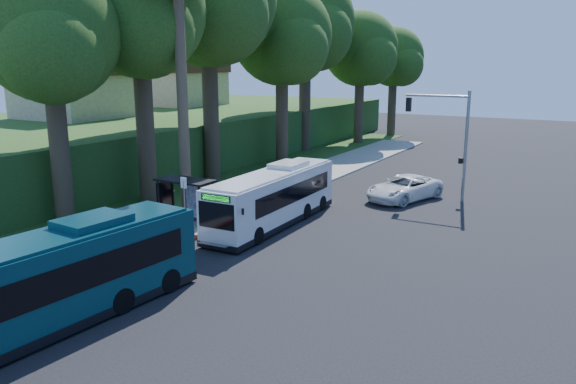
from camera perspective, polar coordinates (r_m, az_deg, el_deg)
The scene contains 18 objects.
ground at distance 29.86m, azimuth 3.94°, elevation -3.84°, with size 140.00×140.00×0.00m, color black.
sidewalk at distance 33.51m, azimuth -7.39°, elevation -1.94°, with size 4.50×70.00×0.12m, color gray.
red_curb at distance 29.11m, azimuth -8.46°, elevation -4.26°, with size 0.25×30.00×0.13m, color maroon.
grass_verge at distance 40.77m, azimuth -9.61°, elevation 0.61°, with size 8.00×70.00×0.06m, color #234719.
bus_shelter at distance 30.90m, azimuth -10.58°, elevation 0.01°, with size 3.20×1.51×2.55m.
stop_sign_pole at distance 28.08m, azimuth -10.49°, elevation -0.71°, with size 0.35×0.06×3.17m.
traffic_signal_pole at distance 37.06m, azimuth 16.16°, elevation 5.95°, with size 4.10×0.30×7.00m.
hillside_backdrop at distance 56.57m, azimuth -13.80°, elevation 6.31°, with size 24.00×60.00×8.80m.
tree_0 at distance 35.79m, azimuth -14.79°, elevation 16.69°, with size 8.40×8.00×15.70m.
tree_1 at distance 42.63m, azimuth -8.05°, elevation 18.37°, with size 10.50×10.00×18.26m.
tree_2 at distance 48.33m, azimuth -0.54°, elevation 15.16°, with size 8.82×8.40×15.12m.
tree_3 at distance 56.36m, azimuth 1.87°, elevation 16.37°, with size 10.08×9.60×17.28m.
tree_4 at distance 62.48m, azimuth 7.45°, elevation 13.86°, with size 8.40×8.00×14.14m.
tree_5 at distance 69.62m, azimuth 10.76°, elevation 13.01°, with size 7.35×7.00×12.86m.
tree_6 at distance 32.05m, azimuth -22.99°, elevation 13.92°, with size 7.56×7.20×13.74m.
white_bus at distance 30.46m, azimuth -1.42°, elevation -0.46°, with size 2.52×10.69×3.17m.
teal_bus at distance 20.26m, azimuth -22.94°, elevation -8.19°, with size 3.37×11.52×3.39m.
pickup at distance 36.82m, azimuth 11.72°, elevation 0.41°, with size 2.61×5.65×1.57m, color white.
Camera 1 is at (12.25, -25.84, 8.60)m, focal length 35.00 mm.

